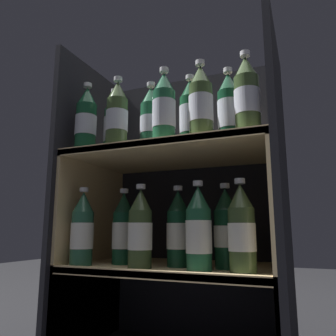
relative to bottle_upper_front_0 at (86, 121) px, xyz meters
name	(u,v)px	position (x,y,z in m)	size (l,w,h in m)	color
fridge_back_wall	(194,200)	(0.27, 0.35, -0.25)	(0.71, 0.02, 1.02)	black
fridge_side_left	(90,198)	(-0.07, 0.14, -0.25)	(0.02, 0.44, 1.02)	black
fridge_side_right	(282,190)	(0.62, 0.14, -0.25)	(0.02, 0.44, 1.02)	black
shelf_lower	(174,283)	(0.27, 0.13, -0.54)	(0.67, 0.40, 0.29)	#DBBC84
shelf_upper	(174,207)	(0.27, 0.13, -0.29)	(0.67, 0.40, 0.66)	#DBBC84
bottle_upper_front_0	(86,121)	(0.00, 0.00, 0.00)	(0.07, 0.07, 0.25)	#144228
bottle_upper_front_1	(117,116)	(0.12, 0.00, 0.00)	(0.07, 0.07, 0.25)	#384C28
bottle_upper_front_2	(164,110)	(0.29, 0.00, 0.00)	(0.07, 0.07, 0.25)	#1E5638
bottle_upper_front_3	(201,104)	(0.41, 0.00, 0.00)	(0.07, 0.07, 0.25)	#384C28
bottle_upper_front_4	(247,97)	(0.55, 0.00, 0.00)	(0.07, 0.07, 0.25)	#384C28
bottle_upper_back_0	(114,126)	(0.06, 0.08, 0.00)	(0.07, 0.07, 0.25)	#1E5638
bottle_upper_back_1	(151,120)	(0.21, 0.08, 0.00)	(0.07, 0.07, 0.25)	#1E5638
bottle_upper_back_2	(190,115)	(0.35, 0.08, 0.00)	(0.07, 0.07, 0.25)	#194C2D
bottle_upper_back_3	(229,110)	(0.48, 0.08, 0.00)	(0.07, 0.07, 0.25)	#144228
bottle_lower_front_0	(82,230)	(0.01, 0.00, -0.37)	(0.07, 0.07, 0.25)	#285B42
bottle_lower_front_1	(140,230)	(0.22, 0.00, -0.37)	(0.07, 0.07, 0.25)	#384C28
bottle_lower_front_2	(199,231)	(0.40, 0.00, -0.37)	(0.07, 0.07, 0.25)	#1E5638
bottle_lower_front_3	(242,230)	(0.52, 0.00, -0.37)	(0.07, 0.07, 0.25)	#384C28
bottle_lower_back_0	(123,230)	(0.11, 0.08, -0.37)	(0.07, 0.07, 0.25)	#144228
bottle_lower_back_1	(178,230)	(0.31, 0.08, -0.37)	(0.07, 0.07, 0.25)	#144228
bottle_lower_back_2	(226,230)	(0.46, 0.08, -0.37)	(0.07, 0.07, 0.25)	#144228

